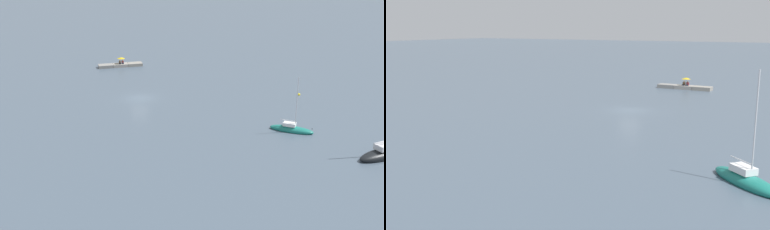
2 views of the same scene
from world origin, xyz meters
The scene contains 6 objects.
ground_plane centered at (0.00, 0.00, 0.00)m, with size 500.00×500.00×0.00m, color #475666.
seawall_pier centered at (0.00, -21.14, 0.29)m, with size 8.39×1.93×0.57m.
person_seated_maroon_left centered at (-0.46, -21.09, 0.83)m, with size 0.42×0.62×0.73m.
person_seated_brown_right centered at (0.10, -20.99, 0.83)m, with size 0.42×0.62×0.73m.
umbrella_open_yellow centered at (-0.19, -21.15, 1.70)m, with size 1.42×1.42×1.30m.
sailboat_teal_mid centered at (-16.22, 19.05, 0.28)m, with size 5.34×4.84×7.46m.
Camera 2 is at (-20.44, 46.71, 9.58)m, focal length 41.32 mm.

